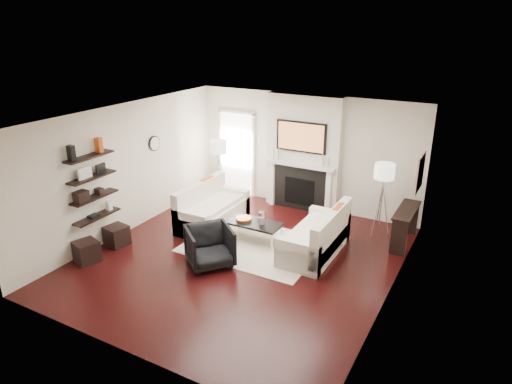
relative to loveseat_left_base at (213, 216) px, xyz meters
The scene contains 71 objects.
room_envelope 2.03m from the loveseat_left_base, 38.11° to the right, with size 6.00×6.00×6.00m.
chimney_breast 2.54m from the loveseat_left_base, 54.43° to the left, with size 1.80×0.25×2.70m, color silver.
fireplace_surround 2.18m from the loveseat_left_base, 52.35° to the left, with size 1.30×0.02×1.04m, color black.
firebox 2.17m from the loveseat_left_base, 52.27° to the left, with size 0.75×0.02×0.65m, color black.
mantel_pilaster_l 1.81m from the loveseat_left_base, 70.40° to the left, with size 0.12×0.08×1.10m, color white.
mantel_pilaster_r 2.66m from the loveseat_left_base, 39.46° to the left, with size 0.12×0.08×1.10m, color white.
mantel_shelf 2.30m from the loveseat_left_base, 51.52° to the left, with size 1.70×0.18×0.07m, color white.
tv_body 2.65m from the loveseat_left_base, 51.94° to the left, with size 1.20×0.06×0.70m, color black.
tv_screen 2.63m from the loveseat_left_base, 51.40° to the left, with size 1.10×0.01×0.62m, color #BF723F.
candlestick_l_tall 2.14m from the loveseat_left_base, 65.29° to the left, with size 0.04×0.04×0.30m, color silver.
candlestick_l_short 2.08m from the loveseat_left_base, 69.08° to the left, with size 0.04×0.04×0.24m, color silver.
candlestick_r_tall 2.73m from the loveseat_left_base, 41.76° to the left, with size 0.04×0.04×0.30m, color silver.
candlestick_r_short 2.81m from the loveseat_left_base, 39.85° to the left, with size 0.04×0.04×0.24m, color silver.
hallway_panel 2.19m from the loveseat_left_base, 105.31° to the left, with size 0.90×0.02×2.10m, color white.
door_trim_l 2.33m from the loveseat_left_base, 117.73° to the left, with size 0.06×0.06×2.16m, color white.
door_trim_r 2.10m from the loveseat_left_base, 91.57° to the left, with size 0.06×0.06×2.16m, color white.
door_trim_top 2.77m from the loveseat_left_base, 105.46° to the left, with size 1.02×0.06×0.06m, color white.
rug 1.37m from the loveseat_left_base, 19.04° to the right, with size 2.60×2.00×0.01m, color beige.
loveseat_left_base is the anchor object (origin of this frame).
loveseat_left_back 0.46m from the loveseat_left_base, behind, with size 0.18×1.80×0.80m, color white.
loveseat_left_arm_n 0.81m from the loveseat_left_base, 90.00° to the right, with size 0.85×0.18×0.60m, color white.
loveseat_left_arm_s 0.81m from the loveseat_left_base, 90.00° to the left, with size 0.85×0.18×0.60m, color white.
loveseat_left_cushion 0.26m from the loveseat_left_base, ahead, with size 0.63×1.44×0.10m, color white.
pillow_left_orange 0.69m from the loveseat_left_base, 138.15° to the left, with size 0.10×0.42×0.42m, color #BA4816.
pillow_left_charcoal 0.68m from the loveseat_left_base, 138.15° to the right, with size 0.10×0.40×0.40m, color black.
loveseat_right_base 2.46m from the loveseat_left_base, ahead, with size 0.85×1.80×0.42m, color white.
loveseat_right_back 2.81m from the loveseat_left_base, ahead, with size 0.18×1.80×0.80m, color white.
loveseat_right_arm_n 2.63m from the loveseat_left_base, 21.45° to the right, with size 0.85×0.18×0.60m, color white.
loveseat_right_arm_s 2.54m from the loveseat_left_base, 15.01° to the left, with size 0.85×0.18×0.60m, color white.
loveseat_right_cushion 2.42m from the loveseat_left_base, ahead, with size 0.63×1.44×0.10m, color white.
pillow_right_orange 2.84m from the loveseat_left_base, ahead, with size 0.10×0.42×0.42m, color #BA4816.
pillow_right_charcoal 2.87m from the loveseat_left_base, ahead, with size 0.10×0.40×0.40m, color black.
coffee_table 1.25m from the loveseat_left_base, 13.24° to the right, with size 1.10×0.55×0.04m, color black.
coffee_leg_nw 0.86m from the loveseat_left_base, 35.66° to the right, with size 0.02×0.02×0.38m, color silver.
coffee_leg_ne 1.77m from the loveseat_left_base, 16.46° to the right, with size 0.02×0.02×0.38m, color silver.
coffee_leg_sw 0.70m from the loveseat_left_base, ahead, with size 0.02×0.02×0.38m, color silver.
coffee_leg_se 1.70m from the loveseat_left_base, ahead, with size 0.02×0.02×0.38m, color silver.
hurricane_glass 1.42m from the loveseat_left_base, 11.81° to the right, with size 0.14×0.14×0.24m, color white.
hurricane_candle 1.41m from the loveseat_left_base, 11.81° to the right, with size 0.10×0.10×0.16m, color white.
copper_bowl 1.02m from the loveseat_left_base, 16.55° to the right, with size 0.33×0.33×0.05m, color #B7521E.
armchair 1.77m from the loveseat_left_base, 57.96° to the right, with size 0.79×0.74×0.81m, color black.
lamp_left_post 1.27m from the loveseat_left_base, 116.18° to the left, with size 0.02×0.02×1.20m, color silver.
lamp_left_shade 1.73m from the loveseat_left_base, 116.18° to the left, with size 0.40×0.40×0.30m, color white.
lamp_left_leg_a 1.23m from the loveseat_left_base, 111.32° to the left, with size 0.02×0.02×1.25m, color silver.
lamp_left_leg_b 1.37m from the loveseat_left_base, 116.50° to the left, with size 0.02×0.02×1.25m, color silver.
lamp_left_leg_c 1.21m from the loveseat_left_base, 120.74° to the left, with size 0.02×0.02×1.25m, color silver.
lamp_right_post 3.57m from the loveseat_left_base, 18.27° to the left, with size 0.02×0.02×1.20m, color silver.
lamp_right_shade 3.76m from the loveseat_left_base, 18.27° to the left, with size 0.40×0.40×0.30m, color white.
lamp_right_leg_a 3.67m from the loveseat_left_base, 17.73° to the left, with size 0.02×0.02×1.25m, color silver.
lamp_right_leg_b 3.55m from the loveseat_left_base, 20.02° to the left, with size 0.02×0.02×1.25m, color silver.
lamp_right_leg_c 3.49m from the loveseat_left_base, 17.06° to the left, with size 0.02×0.02×1.25m, color silver.
console_top 4.07m from the loveseat_left_base, 15.54° to the left, with size 0.35×1.20×0.04m, color black.
console_leg_n 3.93m from the loveseat_left_base, ahead, with size 0.30×0.04×0.71m, color black.
console_leg_s 4.22m from the loveseat_left_base, 22.76° to the left, with size 0.30×0.04×0.71m, color black.
wall_art 4.38m from the loveseat_left_base, 14.11° to the left, with size 0.03×0.70×0.70m, color tan.
shelf_bottom 2.46m from the loveseat_left_base, 122.65° to the right, with size 0.25×1.00×0.04m, color black.
shelf_lower 2.57m from the loveseat_left_base, 122.65° to the right, with size 0.25×1.00×0.04m, color black.
shelf_upper 2.74m from the loveseat_left_base, 122.65° to the right, with size 0.25×1.00×0.04m, color black.
shelf_top 2.95m from the loveseat_left_base, 122.65° to the right, with size 0.25×1.00×0.04m, color black.
decor_magfile_a 3.30m from the loveseat_left_base, 118.41° to the right, with size 0.12×0.10×0.28m, color black.
decor_magfile_b 2.87m from the loveseat_left_base, 126.30° to the right, with size 0.12×0.10×0.28m, color #BA4816.
decor_frame_a 2.91m from the loveseat_left_base, 120.86° to the right, with size 0.04×0.30×0.22m, color white.
decor_frame_b 2.62m from the loveseat_left_base, 125.91° to the right, with size 0.04×0.22×0.18m, color black.
decor_wine_rack 2.86m from the loveseat_left_base, 119.17° to the right, with size 0.18×0.25×0.20m, color black.
decor_box_small 2.50m from the loveseat_left_base, 124.38° to the right, with size 0.15×0.12×0.12m, color black.
decor_books 2.54m from the loveseat_left_base, 121.58° to the right, with size 0.14×0.20×0.05m, color black.
decor_box_tall 2.23m from the loveseat_left_base, 127.26° to the right, with size 0.10×0.10×0.18m, color white.
clock_rim 2.06m from the loveseat_left_base, behind, with size 0.34×0.34×0.04m, color black.
clock_face 2.04m from the loveseat_left_base, behind, with size 0.29×0.29×0.01m, color white.
ottoman_near 2.09m from the loveseat_left_base, 123.46° to the right, with size 0.40×0.40×0.40m, color black.
ottoman_far 2.76m from the loveseat_left_base, 114.69° to the right, with size 0.40×0.40×0.40m, color black.
Camera 1 is at (3.94, -6.58, 4.25)m, focal length 32.00 mm.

